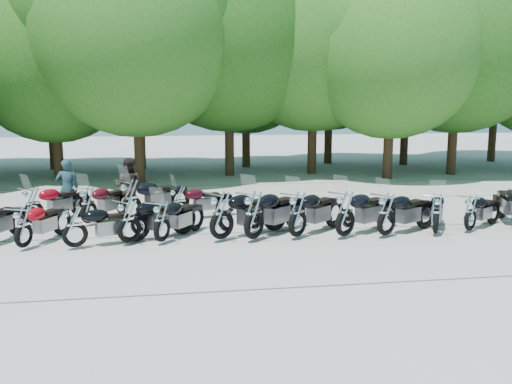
{
  "coord_description": "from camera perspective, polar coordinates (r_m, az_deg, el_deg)",
  "views": [
    {
      "loc": [
        -2.2,
        -12.57,
        3.46
      ],
      "look_at": [
        0.0,
        1.5,
        1.1
      ],
      "focal_mm": 38.0,
      "sensor_mm": 36.0,
      "label": 1
    }
  ],
  "objects": [
    {
      "name": "tree_13",
      "position": [
        31.44,
        7.8,
        14.03
      ],
      "size": [
        8.31,
        8.31,
        10.2
      ],
      "color": "#3A2614",
      "rests_on": "ground"
    },
    {
      "name": "tree_12",
      "position": [
        29.4,
        -1.08,
        13.83
      ],
      "size": [
        7.88,
        7.88,
        9.67
      ],
      "color": "#3A2614",
      "rests_on": "ground"
    },
    {
      "name": "tree_6",
      "position": [
        25.45,
        14.14,
        14.44
      ],
      "size": [
        8.0,
        8.0,
        9.82
      ],
      "color": "#3A2614",
      "rests_on": "ground"
    },
    {
      "name": "motorcycle_8",
      "position": [
        13.99,
        9.39,
        -2.1
      ],
      "size": [
        2.49,
        1.98,
        1.4
      ],
      "primitive_type": null,
      "rotation": [
        0.0,
        0.0,
        2.14
      ],
      "color": "black",
      "rests_on": "ground"
    },
    {
      "name": "motorcycle_15",
      "position": [
        16.06,
        -13.04,
        -0.67
      ],
      "size": [
        2.43,
        2.23,
        1.43
      ],
      "primitive_type": null,
      "rotation": [
        0.0,
        0.0,
        2.27
      ],
      "color": "black",
      "rests_on": "ground"
    },
    {
      "name": "motorcycle_14",
      "position": [
        16.05,
        -17.24,
        -1.16
      ],
      "size": [
        1.79,
        2.26,
        1.27
      ],
      "primitive_type": null,
      "rotation": [
        0.0,
        0.0,
        2.57
      ],
      "color": "#3E080F",
      "rests_on": "ground"
    },
    {
      "name": "tree_5",
      "position": [
        26.84,
        6.11,
        16.02
      ],
      "size": [
        9.04,
        9.04,
        11.1
      ],
      "color": "#3A2614",
      "rests_on": "ground"
    },
    {
      "name": "tree_11",
      "position": [
        29.11,
        -12.28,
        13.21
      ],
      "size": [
        7.56,
        7.56,
        9.28
      ],
      "color": "#3A2614",
      "rests_on": "ground"
    },
    {
      "name": "motorcycle_3",
      "position": [
        13.56,
        -13.21,
        -2.82
      ],
      "size": [
        2.26,
        1.9,
        1.29
      ],
      "primitive_type": null,
      "rotation": [
        0.0,
        0.0,
        2.19
      ],
      "color": "black",
      "rests_on": "ground"
    },
    {
      "name": "motorcycle_2",
      "position": [
        13.51,
        -18.55,
        -3.35
      ],
      "size": [
        2.18,
        1.37,
        1.18
      ],
      "primitive_type": null,
      "rotation": [
        0.0,
        0.0,
        1.95
      ],
      "color": "black",
      "rests_on": "ground"
    },
    {
      "name": "motorcycle_13",
      "position": [
        16.55,
        -22.44,
        -1.17
      ],
      "size": [
        2.04,
        2.05,
        1.25
      ],
      "primitive_type": null,
      "rotation": [
        0.0,
        0.0,
        2.36
      ],
      "color": "maroon",
      "rests_on": "ground"
    },
    {
      "name": "motorcycle_11",
      "position": [
        15.6,
        21.67,
        -1.92
      ],
      "size": [
        2.02,
        1.68,
        1.15
      ],
      "primitive_type": null,
      "rotation": [
        0.0,
        0.0,
        2.18
      ],
      "color": "black",
      "rests_on": "ground"
    },
    {
      "name": "tree_14",
      "position": [
        31.51,
        15.7,
        13.38
      ],
      "size": [
        8.02,
        8.02,
        9.84
      ],
      "color": "#3A2614",
      "rests_on": "ground"
    },
    {
      "name": "tree_3",
      "position": [
        24.02,
        -12.6,
        16.03
      ],
      "size": [
        8.7,
        8.7,
        10.67
      ],
      "color": "#3A2614",
      "rests_on": "ground"
    },
    {
      "name": "rider_1",
      "position": [
        17.08,
        -13.25,
        0.55
      ],
      "size": [
        1.03,
        0.89,
        1.8
      ],
      "primitive_type": "imported",
      "rotation": [
        0.0,
        0.0,
        2.87
      ],
      "color": "black",
      "rests_on": "ground"
    },
    {
      "name": "tree_7",
      "position": [
        27.95,
        20.54,
        14.85
      ],
      "size": [
        8.79,
        8.79,
        10.79
      ],
      "color": "#3A2614",
      "rests_on": "ground"
    },
    {
      "name": "motorcycle_7",
      "position": [
        13.79,
        4.41,
        -2.2
      ],
      "size": [
        2.33,
        2.17,
        1.38
      ],
      "primitive_type": null,
      "rotation": [
        0.0,
        0.0,
        2.29
      ],
      "color": "black",
      "rests_on": "ground"
    },
    {
      "name": "motorcycle_5",
      "position": [
        13.53,
        -3.64,
        -2.29
      ],
      "size": [
        2.57,
        2.01,
        1.44
      ],
      "primitive_type": null,
      "rotation": [
        0.0,
        0.0,
        2.13
      ],
      "color": "black",
      "rests_on": "ground"
    },
    {
      "name": "tree_10",
      "position": [
        30.24,
        -21.05,
        12.96
      ],
      "size": [
        7.78,
        7.78,
        9.55
      ],
      "color": "#3A2614",
      "rests_on": "ground"
    },
    {
      "name": "motorcycle_6",
      "position": [
        13.51,
        -0.21,
        -2.27
      ],
      "size": [
        2.41,
        2.32,
        1.45
      ],
      "primitive_type": null,
      "rotation": [
        0.0,
        0.0,
        2.32
      ],
      "color": "black",
      "rests_on": "ground"
    },
    {
      "name": "motorcycle_9",
      "position": [
        14.31,
        13.6,
        -2.13
      ],
      "size": [
        2.39,
        1.77,
        1.33
      ],
      "primitive_type": null,
      "rotation": [
        0.0,
        0.0,
        2.08
      ],
      "color": "black",
      "rests_on": "ground"
    },
    {
      "name": "motorcycle_4",
      "position": [
        13.51,
        -9.9,
        -2.91
      ],
      "size": [
        1.76,
        2.15,
        1.22
      ],
      "primitive_type": null,
      "rotation": [
        0.0,
        0.0,
        2.54
      ],
      "color": "black",
      "rests_on": "ground"
    },
    {
      "name": "motorcycle_1",
      "position": [
        13.93,
        -23.33,
        -3.27
      ],
      "size": [
        1.43,
        2.16,
        1.18
      ],
      "primitive_type": null,
      "rotation": [
        0.0,
        0.0,
        2.72
      ],
      "color": "#970510",
      "rests_on": "ground"
    },
    {
      "name": "motorcycle_16",
      "position": [
        16.05,
        -8.09,
        -1.0
      ],
      "size": [
        2.16,
        1.32,
        1.17
      ],
      "primitive_type": null,
      "rotation": [
        0.0,
        0.0,
        1.93
      ],
      "color": "black",
      "rests_on": "ground"
    },
    {
      "name": "motorcycle_10",
      "position": [
        14.92,
        18.47,
        -2.02
      ],
      "size": [
        1.67,
        2.28,
        1.26
      ],
      "primitive_type": null,
      "rotation": [
        0.0,
        0.0,
        2.64
      ],
      "color": "black",
      "rests_on": "ground"
    },
    {
      "name": "rider_0",
      "position": [
        17.29,
        -19.25,
        0.35
      ],
      "size": [
        0.71,
        0.52,
        1.79
      ],
      "primitive_type": "imported",
      "rotation": [
        0.0,
        0.0,
        3.29
      ],
      "color": "#1E3840",
      "rests_on": "ground"
    },
    {
      "name": "tree_4",
      "position": [
        26.0,
        -2.91,
        16.41
      ],
      "size": [
        9.13,
        9.13,
        11.2
      ],
      "color": "#3A2614",
      "rests_on": "ground"
    },
    {
      "name": "tree_2",
      "position": [
        25.97,
        -20.64,
        12.91
      ],
      "size": [
        7.31,
        7.31,
        8.97
      ],
      "color": "#3A2614",
      "rests_on": "ground"
    },
    {
      "name": "ground",
      "position": [
        13.22,
        1.01,
        -5.76
      ],
      "size": [
        90.0,
        90.0,
        0.0
      ],
      "primitive_type": "plane",
      "color": "gray",
      "rests_on": "ground"
    },
    {
      "name": "tree_15",
      "position": [
        35.25,
        24.23,
        14.41
      ],
      "size": [
        9.67,
        9.67,
        11.86
      ],
      "color": "#3A2614",
      "rests_on": "ground"
    }
  ]
}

